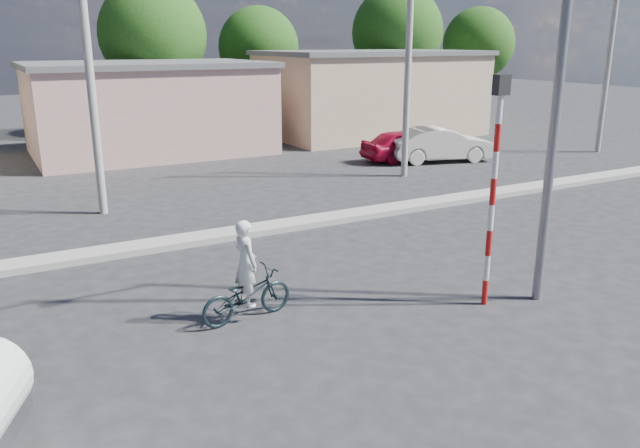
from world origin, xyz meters
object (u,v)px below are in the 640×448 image
traffic_pole (494,173)px  car_cream (440,144)px  bicycle (247,295)px  streetlight (557,39)px  car_red (406,145)px  cyclist (246,279)px

traffic_pole → car_cream: bearing=53.8°
bicycle → streetlight: bearing=-117.0°
car_cream → car_red: bearing=67.4°
bicycle → car_red: 16.68m
car_red → cyclist: bearing=137.0°
bicycle → streetlight: streetlight is taller
cyclist → streetlight: streetlight is taller
car_cream → streetlight: streetlight is taller
car_cream → car_red: car_cream is taller
car_red → traffic_pole: size_ratio=0.90×
bicycle → car_cream: car_cream is taller
cyclist → car_cream: 16.96m
car_cream → traffic_pole: traffic_pole is taller
bicycle → streetlight: (5.24, -1.89, 4.49)m
bicycle → car_cream: 16.96m
bicycle → car_red: (12.08, 11.50, 0.19)m
streetlight → car_cream: bearing=57.4°
car_cream → cyclist: bearing=143.9°
cyclist → streetlight: (5.24, -1.89, 4.16)m
car_red → streetlight: streetlight is taller
cyclist → car_cream: bearing=-58.4°
cyclist → traffic_pole: size_ratio=0.37×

